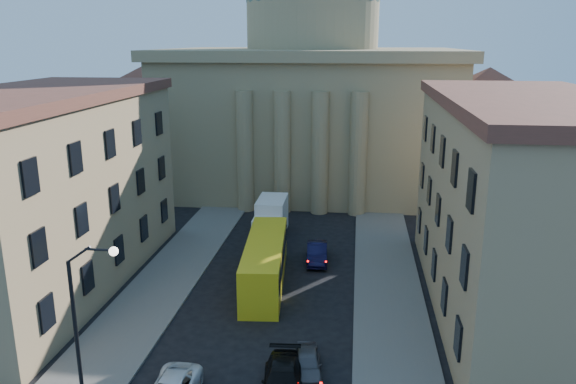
# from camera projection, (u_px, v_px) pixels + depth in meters

# --- Properties ---
(sidewalk_left) EXTENTS (5.00, 60.00, 0.15)m
(sidewalk_left) POSITION_uv_depth(u_px,v_px,m) (139.00, 313.00, 38.19)
(sidewalk_left) COLOR #605D58
(sidewalk_left) RESTS_ON ground
(sidewalk_right) EXTENTS (5.00, 60.00, 0.15)m
(sidewalk_right) POSITION_uv_depth(u_px,v_px,m) (392.00, 329.00, 36.17)
(sidewalk_right) COLOR #605D58
(sidewalk_right) RESTS_ON ground
(church) EXTENTS (68.02, 28.76, 36.60)m
(church) POSITION_uv_depth(u_px,v_px,m) (311.00, 91.00, 69.96)
(church) COLOR #917F59
(church) RESTS_ON ground
(building_left) EXTENTS (11.60, 26.60, 14.70)m
(building_left) POSITION_uv_depth(u_px,v_px,m) (42.00, 190.00, 41.10)
(building_left) COLOR #A1845F
(building_left) RESTS_ON ground
(building_right) EXTENTS (11.60, 26.60, 14.70)m
(building_right) POSITION_uv_depth(u_px,v_px,m) (525.00, 207.00, 37.06)
(building_right) COLOR #A1845F
(building_right) RESTS_ON ground
(street_lamp) EXTENTS (2.62, 0.44, 8.83)m
(street_lamp) POSITION_uv_depth(u_px,v_px,m) (84.00, 314.00, 27.06)
(street_lamp) COLOR black
(street_lamp) RESTS_ON ground
(car_right_mid) EXTENTS (2.46, 5.33, 1.51)m
(car_right_mid) POSITION_uv_depth(u_px,v_px,m) (282.00, 381.00, 29.46)
(car_right_mid) COLOR black
(car_right_mid) RESTS_ON ground
(car_right_far) EXTENTS (2.05, 4.04, 1.32)m
(car_right_far) POSITION_uv_depth(u_px,v_px,m) (307.00, 363.00, 31.25)
(car_right_far) COLOR #4A4A4F
(car_right_far) RESTS_ON ground
(car_right_distant) EXTENTS (1.97, 4.83, 1.56)m
(car_right_distant) POSITION_uv_depth(u_px,v_px,m) (317.00, 253.00, 47.12)
(car_right_distant) COLOR black
(car_right_distant) RESTS_ON ground
(city_bus) EXTENTS (3.75, 12.29, 3.41)m
(city_bus) POSITION_uv_depth(u_px,v_px,m) (265.00, 261.00, 42.59)
(city_bus) COLOR yellow
(city_bus) RESTS_ON ground
(box_truck) EXTENTS (2.64, 6.53, 3.58)m
(box_truck) POSITION_uv_depth(u_px,v_px,m) (271.00, 220.00, 52.61)
(box_truck) COLOR white
(box_truck) RESTS_ON ground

